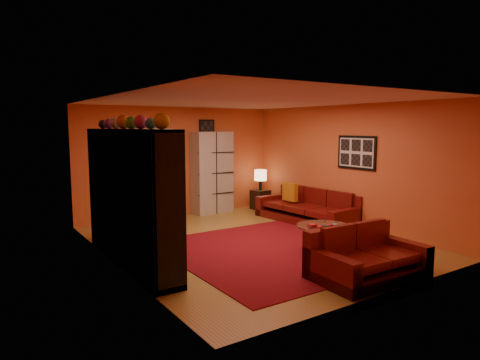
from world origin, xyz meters
TOP-DOWN VIEW (x-y plane):
  - floor at (0.00, 0.00)m, footprint 6.00×6.00m
  - ceiling at (0.00, 0.00)m, footprint 6.00×6.00m
  - wall_back at (0.00, 3.00)m, footprint 6.00×0.00m
  - wall_front at (0.00, -3.00)m, footprint 6.00×0.00m
  - wall_left at (-2.50, 0.00)m, footprint 0.00×6.00m
  - wall_right at (2.50, 0.00)m, footprint 0.00×6.00m
  - rug at (0.10, -0.70)m, footprint 3.60×3.60m
  - doorway at (-0.70, 2.96)m, footprint 0.95×0.10m
  - wall_art_right at (2.48, -0.30)m, footprint 0.03×1.00m
  - wall_art_back at (0.75, 2.98)m, footprint 0.42×0.03m
  - entertainment_unit at (-2.27, 0.00)m, footprint 0.45×3.00m
  - tv at (-2.23, 0.07)m, footprint 0.97×0.13m
  - sofa at (2.14, 0.72)m, footprint 1.15×2.51m
  - loveseat at (0.29, -2.41)m, footprint 1.64×1.02m
  - throw_pillow at (1.95, 1.19)m, footprint 0.12×0.42m
  - coffee_table at (0.65, -1.24)m, footprint 0.92×0.92m
  - storage_cabinet at (0.79, 2.80)m, footprint 1.03×0.52m
  - bowl_chair at (-1.77, 1.54)m, footprint 0.69×0.69m
  - side_table at (2.05, 2.49)m, footprint 0.44×0.44m
  - table_lamp at (2.05, 2.49)m, footprint 0.32×0.32m

SIDE VIEW (x-z plane):
  - floor at x=0.00m, z-range 0.00..0.00m
  - rug at x=0.10m, z-range 0.00..0.01m
  - side_table at x=2.05m, z-range 0.00..0.50m
  - sofa at x=2.14m, z-range -0.14..0.71m
  - loveseat at x=0.29m, z-range -0.14..0.71m
  - bowl_chair at x=-1.77m, z-range 0.02..0.58m
  - coffee_table at x=0.65m, z-range 0.19..0.65m
  - throw_pillow at x=1.95m, z-range 0.42..0.84m
  - table_lamp at x=2.05m, z-range 0.61..1.14m
  - tv at x=-2.23m, z-range 0.72..1.28m
  - storage_cabinet at x=0.79m, z-range 0.00..2.01m
  - doorway at x=-0.70m, z-range 0.00..2.04m
  - entertainment_unit at x=-2.27m, z-range 0.00..2.10m
  - wall_back at x=0.00m, z-range -1.70..4.30m
  - wall_front at x=0.00m, z-range -1.70..4.30m
  - wall_left at x=-2.50m, z-range -1.70..4.30m
  - wall_right at x=2.50m, z-range -1.70..4.30m
  - wall_art_right at x=2.48m, z-range 1.25..1.95m
  - wall_art_back at x=0.75m, z-range 1.79..2.31m
  - ceiling at x=0.00m, z-range 2.60..2.60m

